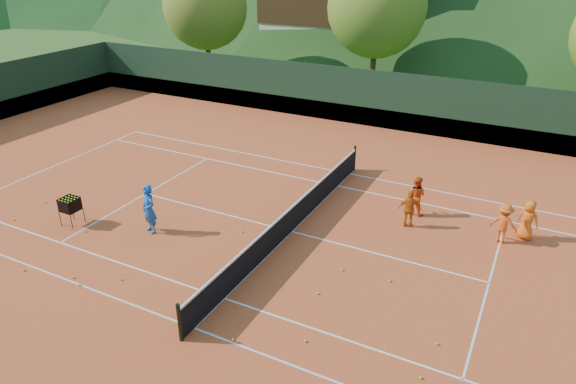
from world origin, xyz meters
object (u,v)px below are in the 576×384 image
at_px(coach, 149,209).
at_px(student_a, 416,195).
at_px(tennis_net, 291,219).
at_px(student_c, 528,220).
at_px(student_d, 504,223).
at_px(ball_hopper, 70,205).
at_px(student_b, 410,209).

xyz_separation_m(coach, student_a, (7.57, 5.37, -0.13)).
relative_size(student_a, tennis_net, 0.12).
height_order(student_c, tennis_net, student_c).
distance_m(student_c, student_d, 0.90).
height_order(student_c, ball_hopper, student_c).
xyz_separation_m(coach, student_c, (11.27, 5.32, -0.17)).
xyz_separation_m(tennis_net, ball_hopper, (-6.99, -3.02, 0.25)).
bearing_deg(student_a, ball_hopper, 34.47).
height_order(student_a, student_d, student_a).
height_order(coach, student_c, coach).
relative_size(coach, student_d, 1.25).
bearing_deg(coach, tennis_net, 48.35).
bearing_deg(tennis_net, student_a, 43.45).
height_order(coach, student_d, coach).
xyz_separation_m(student_a, tennis_net, (-3.36, -3.18, -0.23)).
height_order(student_b, tennis_net, student_b).
relative_size(tennis_net, ball_hopper, 12.07).
xyz_separation_m(coach, ball_hopper, (-2.78, -0.84, -0.11)).
relative_size(student_c, tennis_net, 0.11).
height_order(student_a, ball_hopper, student_a).
relative_size(student_b, student_c, 0.98).
relative_size(coach, student_c, 1.25).
bearing_deg(ball_hopper, tennis_net, 23.38).
distance_m(student_b, ball_hopper, 11.63).
distance_m(student_d, ball_hopper, 14.49).
distance_m(student_b, tennis_net, 4.05).
xyz_separation_m(coach, student_d, (10.60, 4.73, -0.17)).
relative_size(student_b, tennis_net, 0.11).
height_order(student_d, tennis_net, student_d).
xyz_separation_m(student_a, student_c, (3.71, -0.05, -0.04)).
distance_m(coach, student_b, 8.79).
distance_m(coach, student_c, 12.47).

